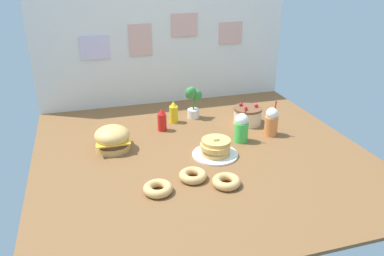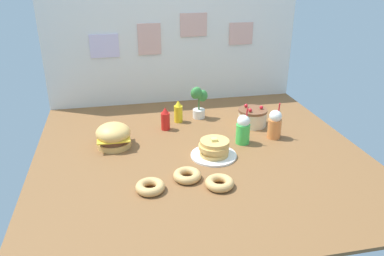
# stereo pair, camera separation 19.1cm
# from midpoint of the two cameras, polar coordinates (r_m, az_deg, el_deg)

# --- Properties ---
(ground_plane) EXTENTS (2.16, 2.10, 0.02)m
(ground_plane) POSITION_cam_midpoint_polar(r_m,az_deg,el_deg) (2.55, 3.42, -3.96)
(ground_plane) COLOR brown
(back_wall) EXTENTS (2.16, 0.04, 0.94)m
(back_wall) POSITION_cam_midpoint_polar(r_m,az_deg,el_deg) (3.35, -1.09, 11.69)
(back_wall) COLOR silver
(back_wall) RESTS_ON ground_plane
(burger) EXTENTS (0.23, 0.23, 0.17)m
(burger) POSITION_cam_midpoint_polar(r_m,az_deg,el_deg) (2.63, -9.62, -1.18)
(burger) COLOR #DBA859
(burger) RESTS_ON ground_plane
(pancake_stack) EXTENTS (0.30, 0.30, 0.13)m
(pancake_stack) POSITION_cam_midpoint_polar(r_m,az_deg,el_deg) (2.49, 5.50, -3.25)
(pancake_stack) COLOR white
(pancake_stack) RESTS_ON ground_plane
(layer_cake) EXTENTS (0.22, 0.22, 0.16)m
(layer_cake) POSITION_cam_midpoint_polar(r_m,az_deg,el_deg) (2.99, 10.81, 1.57)
(layer_cake) COLOR beige
(layer_cake) RESTS_ON ground_plane
(ketchup_bottle) EXTENTS (0.07, 0.07, 0.18)m
(ketchup_bottle) POSITION_cam_midpoint_polar(r_m,az_deg,el_deg) (2.86, -2.09, 1.28)
(ketchup_bottle) COLOR red
(ketchup_bottle) RESTS_ON ground_plane
(mustard_bottle) EXTENTS (0.07, 0.07, 0.18)m
(mustard_bottle) POSITION_cam_midpoint_polar(r_m,az_deg,el_deg) (3.00, -0.24, 2.36)
(mustard_bottle) COLOR yellow
(mustard_bottle) RESTS_ON ground_plane
(cream_soda_cup) EXTENTS (0.10, 0.10, 0.27)m
(cream_soda_cup) POSITION_cam_midpoint_polar(r_m,az_deg,el_deg) (2.67, 9.65, -0.24)
(cream_soda_cup) COLOR green
(cream_soda_cup) RESTS_ON ground_plane
(orange_float_cup) EXTENTS (0.10, 0.10, 0.27)m
(orange_float_cup) POSITION_cam_midpoint_polar(r_m,az_deg,el_deg) (2.80, 14.16, 0.51)
(orange_float_cup) COLOR orange
(orange_float_cup) RESTS_ON ground_plane
(donut_pink_glaze) EXTENTS (0.16, 0.16, 0.05)m
(donut_pink_glaze) POSITION_cam_midpoint_polar(r_m,az_deg,el_deg) (2.14, -3.70, -8.77)
(donut_pink_glaze) COLOR tan
(donut_pink_glaze) RESTS_ON ground_plane
(donut_chocolate) EXTENTS (0.16, 0.16, 0.05)m
(donut_chocolate) POSITION_cam_midpoint_polar(r_m,az_deg,el_deg) (2.24, 1.72, -7.10)
(donut_chocolate) COLOR tan
(donut_chocolate) RESTS_ON ground_plane
(donut_vanilla) EXTENTS (0.16, 0.16, 0.05)m
(donut_vanilla) POSITION_cam_midpoint_polar(r_m,az_deg,el_deg) (2.19, 6.65, -8.16)
(donut_vanilla) COLOR tan
(donut_vanilla) RESTS_ON ground_plane
(potted_plant) EXTENTS (0.13, 0.10, 0.27)m
(potted_plant) POSITION_cam_midpoint_polar(r_m,az_deg,el_deg) (3.06, 2.78, 4.03)
(potted_plant) COLOR white
(potted_plant) RESTS_ON ground_plane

